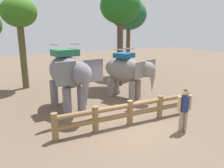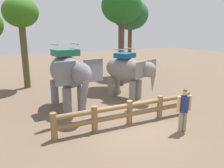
% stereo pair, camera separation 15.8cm
% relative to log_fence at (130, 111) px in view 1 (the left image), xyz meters
% --- Properties ---
extents(ground_plane, '(60.00, 60.00, 0.00)m').
position_rel_log_fence_xyz_m(ground_plane, '(0.00, -0.19, -0.60)').
color(ground_plane, brown).
extents(log_fence, '(6.51, 0.41, 1.05)m').
position_rel_log_fence_xyz_m(log_fence, '(0.00, 0.00, 0.00)').
color(log_fence, olive).
rests_on(log_fence, ground).
extents(elephant_near_left, '(2.18, 3.85, 3.28)m').
position_rel_log_fence_xyz_m(elephant_near_left, '(-1.76, 2.84, 1.24)').
color(elephant_near_left, slate).
rests_on(elephant_near_left, ground).
extents(elephant_center, '(2.53, 3.40, 2.87)m').
position_rel_log_fence_xyz_m(elephant_center, '(1.81, 3.20, 1.01)').
color(elephant_center, gray).
rests_on(elephant_center, ground).
extents(tourist_woman_in_black, '(0.60, 0.39, 1.72)m').
position_rel_log_fence_xyz_m(tourist_woman_in_black, '(1.53, -1.49, 0.39)').
color(tourist_woman_in_black, gray).
rests_on(tourist_woman_in_black, ground).
extents(tree_far_left, '(2.70, 2.70, 6.55)m').
position_rel_log_fence_xyz_m(tree_far_left, '(2.94, 5.98, 4.66)').
color(tree_far_left, brown).
rests_on(tree_far_left, ground).
extents(tree_back_center, '(2.25, 2.25, 5.94)m').
position_rel_log_fence_xyz_m(tree_back_center, '(-3.13, 8.34, 4.17)').
color(tree_back_center, brown).
rests_on(tree_back_center, ground).
extents(tree_deep_back, '(2.92, 2.92, 6.33)m').
position_rel_log_fence_xyz_m(tree_deep_back, '(5.19, 8.52, 4.42)').
color(tree_deep_back, brown).
rests_on(tree_deep_back, ground).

